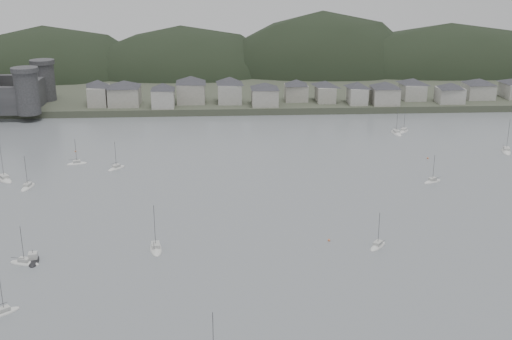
{
  "coord_description": "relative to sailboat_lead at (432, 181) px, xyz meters",
  "views": [
    {
      "loc": [
        -10.64,
        -107.02,
        66.35
      ],
      "look_at": [
        0.0,
        75.0,
        6.0
      ],
      "focal_mm": 44.95,
      "sensor_mm": 36.0,
      "label": 1
    }
  ],
  "objects": [
    {
      "name": "far_shore_land",
      "position": [
        -55.41,
        217.0,
        1.32
      ],
      "size": [
        900.0,
        250.0,
        3.0
      ],
      "primitive_type": "cube",
      "color": "#383D2D",
      "rests_on": "ground"
    },
    {
      "name": "motor_launch_far",
      "position": [
        -109.48,
        -48.84,
        0.12
      ],
      "size": [
        3.63,
        7.28,
        3.68
      ],
      "rotation": [
        0.0,
        0.0,
        3.31
      ],
      "color": "black",
      "rests_on": "ground"
    },
    {
      "name": "forested_ridge",
      "position": [
        -50.58,
        191.4,
        -11.47
      ],
      "size": [
        851.55,
        103.94,
        102.57
      ],
      "color": "black",
      "rests_on": "ground"
    },
    {
      "name": "mooring_buoys",
      "position": [
        -47.96,
        -25.57,
        -0.03
      ],
      "size": [
        152.73,
        139.34,
        0.7
      ],
      "color": "#D27246",
      "rests_on": "ground"
    },
    {
      "name": "waterfront_town",
      "position": [
        -4.83,
        105.34,
        8.48
      ],
      "size": [
        451.48,
        28.46,
        12.92
      ],
      "color": "gray",
      "rests_on": "far_shore_land"
    },
    {
      "name": "sailboat_lead",
      "position": [
        0.0,
        0.0,
        0.0
      ],
      "size": [
        7.07,
        5.11,
        9.38
      ],
      "rotation": [
        0.0,
        0.0,
        5.19
      ],
      "color": "silver",
      "rests_on": "ground"
    },
    {
      "name": "ground",
      "position": [
        -55.41,
        -78.0,
        -0.18
      ],
      "size": [
        900.0,
        900.0,
        0.0
      ],
      "primitive_type": "plane",
      "color": "slate",
      "rests_on": "ground"
    },
    {
      "name": "moored_fleet",
      "position": [
        -72.9,
        -19.85,
        -0.01
      ],
      "size": [
        252.86,
        167.6,
        13.75
      ],
      "color": "silver",
      "rests_on": "ground"
    }
  ]
}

